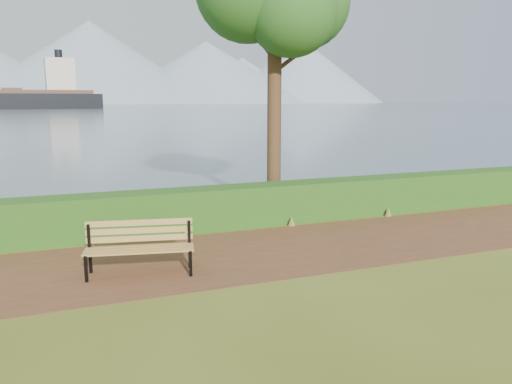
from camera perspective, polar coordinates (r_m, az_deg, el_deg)
name	(u,v)px	position (r m, az deg, el deg)	size (l,w,h in m)	color
ground	(263,256)	(10.19, 0.79, -7.37)	(140.00, 140.00, 0.00)	#4A5819
path	(258,252)	(10.46, 0.17, -6.87)	(40.00, 3.40, 0.01)	#50321B
hedge	(224,207)	(12.43, -3.67, -1.71)	(32.00, 0.85, 1.00)	#154012
water	(69,106)	(269.04, -20.56, 9.22)	(700.00, 510.00, 0.00)	slate
mountains	(51,66)	(415.81, -22.40, 13.16)	(585.00, 190.00, 70.00)	#7C92A5
bench	(140,244)	(9.33, -13.15, -5.78)	(2.00, 0.94, 0.97)	black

